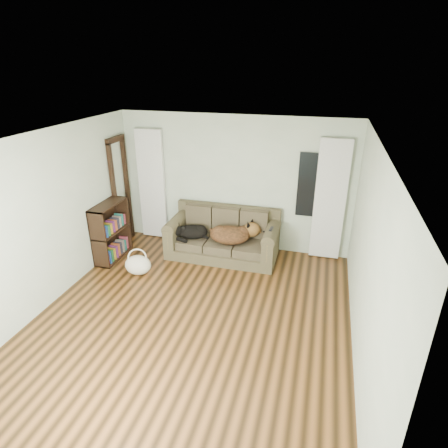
% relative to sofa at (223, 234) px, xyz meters
% --- Properties ---
extents(floor, '(5.00, 5.00, 0.00)m').
position_rel_sofa_xyz_m(floor, '(0.09, -1.97, -0.45)').
color(floor, black).
rests_on(floor, ground).
extents(ceiling, '(5.00, 5.00, 0.00)m').
position_rel_sofa_xyz_m(ceiling, '(0.09, -1.97, 2.15)').
color(ceiling, white).
rests_on(ceiling, ground).
extents(wall_back, '(4.50, 0.04, 2.60)m').
position_rel_sofa_xyz_m(wall_back, '(0.09, 0.53, 0.85)').
color(wall_back, beige).
rests_on(wall_back, ground).
extents(wall_left, '(0.04, 5.00, 2.60)m').
position_rel_sofa_xyz_m(wall_left, '(-2.16, -1.97, 0.85)').
color(wall_left, beige).
rests_on(wall_left, ground).
extents(wall_right, '(0.04, 5.00, 2.60)m').
position_rel_sofa_xyz_m(wall_right, '(2.34, -1.97, 0.85)').
color(wall_right, beige).
rests_on(wall_right, ground).
extents(curtain_left, '(0.55, 0.08, 2.25)m').
position_rel_sofa_xyz_m(curtain_left, '(-1.61, 0.45, 0.70)').
color(curtain_left, white).
rests_on(curtain_left, ground).
extents(curtain_right, '(0.55, 0.08, 2.25)m').
position_rel_sofa_xyz_m(curtain_right, '(1.89, 0.45, 0.70)').
color(curtain_right, white).
rests_on(curtain_right, ground).
extents(window_pane, '(0.50, 0.03, 1.20)m').
position_rel_sofa_xyz_m(window_pane, '(1.54, 0.50, 0.95)').
color(window_pane, black).
rests_on(window_pane, wall_back).
extents(door_casing, '(0.07, 0.60, 2.10)m').
position_rel_sofa_xyz_m(door_casing, '(-2.11, 0.07, 0.60)').
color(door_casing, black).
rests_on(door_casing, ground).
extents(sofa, '(2.06, 0.89, 0.84)m').
position_rel_sofa_xyz_m(sofa, '(0.00, 0.00, 0.00)').
color(sofa, '#2D2618').
rests_on(sofa, floor).
extents(dog_black_lab, '(0.63, 0.47, 0.25)m').
position_rel_sofa_xyz_m(dog_black_lab, '(-0.61, -0.09, 0.03)').
color(dog_black_lab, black).
rests_on(dog_black_lab, sofa).
extents(dog_shepherd, '(0.81, 0.59, 0.34)m').
position_rel_sofa_xyz_m(dog_shepherd, '(0.21, -0.07, 0.04)').
color(dog_shepherd, black).
rests_on(dog_shepherd, sofa).
extents(tv_remote, '(0.06, 0.18, 0.02)m').
position_rel_sofa_xyz_m(tv_remote, '(0.93, -0.12, 0.28)').
color(tv_remote, black).
rests_on(tv_remote, sofa).
extents(tote_bag, '(0.49, 0.39, 0.34)m').
position_rel_sofa_xyz_m(tote_bag, '(-1.26, -1.04, -0.29)').
color(tote_bag, beige).
rests_on(tote_bag, floor).
extents(bookshelf, '(0.40, 0.90, 1.10)m').
position_rel_sofa_xyz_m(bookshelf, '(-2.00, -0.62, 0.05)').
color(bookshelf, black).
rests_on(bookshelf, floor).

